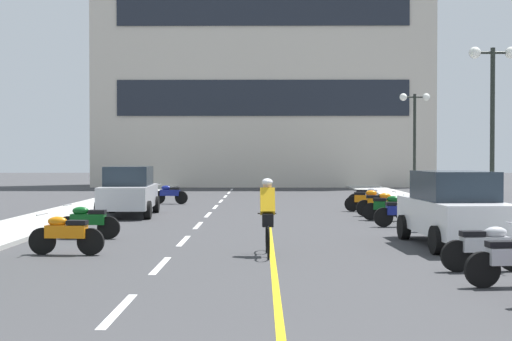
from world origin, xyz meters
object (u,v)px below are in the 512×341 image
Objects in this scene: parked_car_mid at (129,191)px; motorcycle_4 at (486,247)px; street_lamp_mid at (493,95)px; motorcycle_6 at (88,221)px; motorcycle_7 at (401,212)px; cyclist_rider at (268,215)px; motorcycle_12 at (170,194)px; motorcycle_10 at (366,200)px; motorcycle_5 at (66,234)px; street_lamp_far at (415,122)px; motorcycle_9 at (380,203)px; motorcycle_8 at (388,207)px; motorcycle_11 at (368,197)px; parked_car_near at (454,208)px.

parked_car_mid is 2.52× the size of motorcycle_4.
street_lamp_mid is 13.02m from parked_car_mid.
motorcycle_6 and motorcycle_7 have the same top height.
cyclist_rider is (5.03, -10.11, -0.03)m from parked_car_mid.
cyclist_rider is (4.39, -16.53, 0.41)m from motorcycle_12.
cyclist_rider reaches higher than motorcycle_10.
motorcycle_5 is 1.00× the size of motorcycle_7.
motorcycle_7 is at bearing 35.39° from motorcycle_5.
street_lamp_far is 3.00× the size of motorcycle_9.
motorcycle_9 is (8.64, 9.97, 0.00)m from motorcycle_5.
parked_car_mid reaches higher than motorcycle_4.
motorcycle_7 is (-2.71, 0.23, -3.57)m from street_lamp_mid.
street_lamp_far is at bearing 72.53° from motorcycle_8.
motorcycle_7 is at bearing -23.14° from parked_car_mid.
motorcycle_10 is 9.49m from motorcycle_12.
motorcycle_10 is (-3.21, -5.90, -3.39)m from street_lamp_far.
motorcycle_7 is (9.22, -3.94, -0.44)m from parked_car_mid.
motorcycle_5 is at bearing -144.61° from motorcycle_7.
cyclist_rider is at bearing 152.97° from motorcycle_4.
motorcycle_11 is at bearing 106.85° from street_lamp_mid.
cyclist_rider is (-4.02, -12.12, 0.41)m from motorcycle_10.
motorcycle_12 is (0.34, 13.54, 0.00)m from motorcycle_6.
parked_car_near is 2.52× the size of motorcycle_6.
motorcycle_11 is (0.22, 4.21, 0.00)m from motorcycle_9.
motorcycle_8 is (-2.77, 2.27, -3.57)m from street_lamp_mid.
parked_car_near is 12.56m from motorcycle_11.
motorcycle_7 is at bearing -88.31° from motorcycle_10.
street_lamp_mid is 13.30m from motorcycle_5.
motorcycle_4 and motorcycle_12 have the same top height.
street_lamp_far is 20.63m from motorcycle_4.
parked_car_mid reaches higher than motorcycle_8.
motorcycle_10 is at bearing -100.46° from motorcycle_11.
cyclist_rider reaches higher than motorcycle_8.
motorcycle_8 is (-0.05, 2.04, 0.00)m from motorcycle_7.
street_lamp_far is at bearing 80.67° from parked_car_near.
parked_car_mid is 2.51× the size of motorcycle_9.
parked_car_mid is at bearing 160.75° from street_lamp_mid.
street_lamp_mid is 12.08m from street_lamp_far.
motorcycle_12 is (-8.93, 14.88, -0.44)m from parked_car_near.
street_lamp_far is at bearing 88.48° from street_lamp_mid.
parked_car_mid is at bearing -147.16° from street_lamp_far.
motorcycle_12 is (-11.62, -1.49, -3.39)m from street_lamp_far.
cyclist_rider is at bearing -108.34° from motorcycle_10.
motorcycle_10 is at bearing 115.04° from street_lamp_mid.
street_lamp_mid is 4.49m from motorcycle_7.
parked_car_mid reaches higher than cyclist_rider.
motorcycle_9 is 2.13m from motorcycle_10.
motorcycle_4 is at bearing -53.20° from parked_car_mid.
parked_car_mid is at bearing 126.80° from motorcycle_4.
street_lamp_far is 3.00× the size of motorcycle_6.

